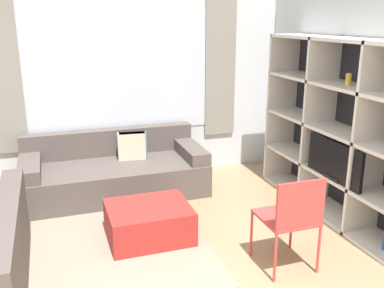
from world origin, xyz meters
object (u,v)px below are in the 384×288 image
(couch_main, at_px, (115,172))
(ottoman, at_px, (149,222))
(shelving_unit, at_px, (346,133))
(folding_chair, at_px, (291,215))

(couch_main, height_order, ottoman, couch_main)
(shelving_unit, relative_size, ottoman, 3.16)
(couch_main, xyz_separation_m, folding_chair, (1.15, -2.20, 0.25))
(couch_main, height_order, folding_chair, folding_chair)
(couch_main, distance_m, ottoman, 1.29)
(couch_main, bearing_deg, folding_chair, -62.44)
(folding_chair, bearing_deg, couch_main, -62.44)
(folding_chair, bearing_deg, shelving_unit, -145.21)
(ottoman, relative_size, folding_chair, 0.93)
(shelving_unit, xyz_separation_m, folding_chair, (-1.09, -0.75, -0.43))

